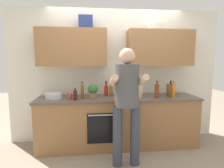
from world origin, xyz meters
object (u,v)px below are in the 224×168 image
(bottle_vinegar, at_px, (157,91))
(grocery_bag_bread, at_px, (135,92))
(bottle_oil, at_px, (111,90))
(bottle_hotsauce, at_px, (106,90))
(mixing_bowl, at_px, (54,96))
(bottle_syrup, at_px, (82,91))
(bottle_soy, at_px, (119,90))
(bottle_wine, at_px, (75,95))
(knife_block, at_px, (170,90))
(potted_herb, at_px, (93,90))
(bottle_juice, at_px, (174,91))
(person_standing, at_px, (127,98))
(cup_ceramic, at_px, (70,96))

(bottle_vinegar, relative_size, grocery_bag_bread, 1.38)
(bottle_oil, bearing_deg, bottle_hotsauce, -168.35)
(bottle_vinegar, relative_size, mixing_bowl, 1.03)
(bottle_syrup, xyz_separation_m, bottle_soy, (0.63, 0.06, -0.00))
(bottle_oil, relative_size, bottle_hotsauce, 0.93)
(bottle_wine, xyz_separation_m, knife_block, (1.70, 0.14, 0.03))
(bottle_vinegar, bearing_deg, potted_herb, 178.65)
(bottle_syrup, bearing_deg, grocery_bag_bread, 1.50)
(mixing_bowl, bearing_deg, potted_herb, -6.12)
(bottle_syrup, xyz_separation_m, grocery_bag_bread, (0.92, 0.02, -0.03))
(bottle_soy, height_order, mixing_bowl, bottle_soy)
(bottle_wine, distance_m, bottle_juice, 1.69)
(bottle_hotsauce, bearing_deg, bottle_syrup, -151.65)
(bottle_soy, distance_m, knife_block, 0.95)
(bottle_hotsauce, height_order, knife_block, knife_block)
(bottle_soy, bearing_deg, bottle_syrup, -174.48)
(bottle_wine, relative_size, knife_block, 0.71)
(mixing_bowl, bearing_deg, bottle_vinegar, -3.14)
(bottle_soy, height_order, grocery_bag_bread, bottle_soy)
(bottle_juice, relative_size, mixing_bowl, 0.98)
(person_standing, bearing_deg, bottle_juice, 28.47)
(person_standing, relative_size, mixing_bowl, 6.00)
(bottle_wine, xyz_separation_m, grocery_bag_bread, (1.03, 0.12, 0.02))
(bottle_vinegar, height_order, grocery_bag_bread, bottle_vinegar)
(bottle_vinegar, bearing_deg, bottle_juice, -11.41)
(cup_ceramic, xyz_separation_m, grocery_bag_bread, (1.13, 0.05, 0.05))
(bottle_oil, distance_m, cup_ceramic, 0.78)
(cup_ceramic, height_order, knife_block, knife_block)
(bottle_vinegar, relative_size, bottle_oil, 1.20)
(bottle_oil, bearing_deg, bottle_soy, -58.25)
(bottle_oil, distance_m, bottle_soy, 0.22)
(grocery_bag_bread, bearing_deg, potted_herb, -176.89)
(knife_block, bearing_deg, cup_ceramic, -177.55)
(bottle_oil, height_order, potted_herb, potted_herb)
(grocery_bag_bread, bearing_deg, bottle_juice, -10.53)
(bottle_oil, relative_size, knife_block, 0.86)
(bottle_syrup, relative_size, mixing_bowl, 1.01)
(cup_ceramic, xyz_separation_m, potted_herb, (0.39, 0.01, 0.09))
(bottle_vinegar, xyz_separation_m, knife_block, (0.29, 0.09, -0.01))
(mixing_bowl, bearing_deg, bottle_oil, 10.83)
(potted_herb, bearing_deg, bottle_syrup, 174.87)
(cup_ceramic, relative_size, grocery_bag_bread, 0.48)
(bottle_hotsauce, height_order, grocery_bag_bread, bottle_hotsauce)
(bottle_vinegar, relative_size, potted_herb, 1.16)
(bottle_vinegar, height_order, bottle_hotsauce, bottle_vinegar)
(cup_ceramic, distance_m, grocery_bag_bread, 1.13)
(bottle_hotsauce, relative_size, grocery_bag_bread, 1.23)
(mixing_bowl, relative_size, grocery_bag_bread, 1.34)
(person_standing, distance_m, potted_herb, 0.75)
(person_standing, height_order, bottle_soy, person_standing)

